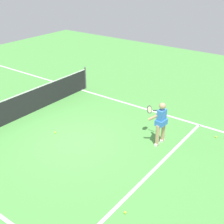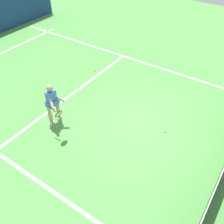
# 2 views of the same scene
# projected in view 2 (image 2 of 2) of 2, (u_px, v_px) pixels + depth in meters

# --- Properties ---
(ground_plane) EXTENTS (28.38, 28.38, 0.00)m
(ground_plane) POSITION_uv_depth(u_px,v_px,m) (141.00, 123.00, 8.89)
(ground_plane) COLOR #4C9342
(service_line_marking) EXTENTS (7.49, 0.10, 0.01)m
(service_line_marking) POSITION_uv_depth(u_px,v_px,m) (74.00, 93.00, 10.24)
(service_line_marking) COLOR white
(service_line_marking) RESTS_ON ground
(sideline_left_marking) EXTENTS (0.10, 19.83, 0.01)m
(sideline_left_marking) POSITION_uv_depth(u_px,v_px,m) (183.00, 75.00, 11.24)
(sideline_left_marking) COLOR white
(sideline_left_marking) RESTS_ON ground
(sideline_right_marking) EXTENTS (0.10, 19.83, 0.01)m
(sideline_right_marking) POSITION_uv_depth(u_px,v_px,m) (71.00, 204.00, 6.54)
(sideline_right_marking) COLOR white
(sideline_right_marking) RESTS_ON ground
(tennis_player) EXTENTS (0.82, 0.92, 1.55)m
(tennis_player) POSITION_uv_depth(u_px,v_px,m) (53.00, 103.00, 8.38)
(tennis_player) COLOR tan
(tennis_player) RESTS_ON ground
(tennis_ball_near) EXTENTS (0.07, 0.07, 0.07)m
(tennis_ball_near) POSITION_uv_depth(u_px,v_px,m) (95.00, 70.00, 11.49)
(tennis_ball_near) COLOR #D1E533
(tennis_ball_near) RESTS_ON ground
(tennis_ball_mid) EXTENTS (0.07, 0.07, 0.07)m
(tennis_ball_mid) POSITION_uv_depth(u_px,v_px,m) (165.00, 131.00, 8.51)
(tennis_ball_mid) COLOR #D1E533
(tennis_ball_mid) RESTS_ON ground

